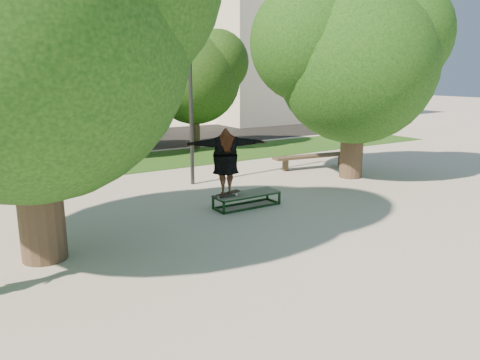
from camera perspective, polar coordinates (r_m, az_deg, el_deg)
ground at (r=10.43m, az=1.91°, el=-6.56°), size 120.00×120.00×0.00m
grass_strip at (r=19.10m, az=-11.94°, el=2.19°), size 30.00×4.00×0.02m
asphalt_strip at (r=24.97m, az=-19.48°, el=4.21°), size 40.00×8.00×0.01m
tree_left at (r=9.32m, az=-25.73°, el=17.51°), size 6.96×5.95×7.12m
tree_right at (r=16.05m, az=13.62°, el=14.78°), size 6.24×5.33×6.51m
bg_tree_mid at (r=20.67m, az=-20.67°, el=13.63°), size 5.76×4.92×6.24m
bg_tree_right at (r=22.06m, az=-5.82°, el=12.91°), size 5.04×4.31×5.43m
lamppost at (r=14.66m, az=-6.06°, el=11.58°), size 0.25×0.15×6.11m
side_building at (r=38.24m, az=5.55°, el=13.67°), size 15.00×10.00×8.00m
grind_box at (r=12.43m, az=0.84°, el=-2.42°), size 1.80×0.60×0.38m
skater_rig at (r=11.84m, az=-1.77°, el=2.30°), size 2.14×1.32×1.77m
bench at (r=17.62m, az=9.04°, el=2.80°), size 3.36×0.94×0.51m
car_grey at (r=22.40m, az=-19.36°, el=5.40°), size 3.40×6.19×1.64m
car_silver_b at (r=25.12m, az=-15.14°, el=6.17°), size 2.24×4.99×1.42m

